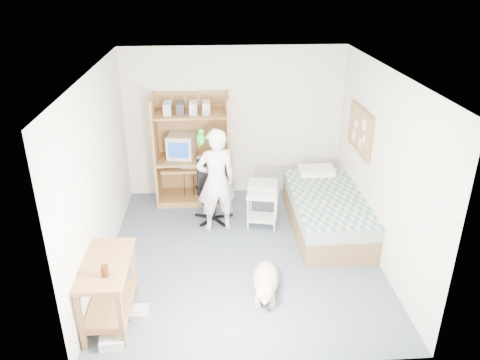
{
  "coord_description": "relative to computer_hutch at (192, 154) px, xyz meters",
  "views": [
    {
      "loc": [
        -0.39,
        -5.42,
        3.62
      ],
      "look_at": [
        -0.02,
        0.16,
        1.05
      ],
      "focal_mm": 35.0,
      "sensor_mm": 36.0,
      "label": 1
    }
  ],
  "objects": [
    {
      "name": "floor",
      "position": [
        0.7,
        -1.74,
        -0.82
      ],
      "size": [
        4.0,
        4.0,
        0.0
      ],
      "primitive_type": "plane",
      "color": "#4D5768",
      "rests_on": "ground"
    },
    {
      "name": "corkboard",
      "position": [
        2.47,
        -0.84,
        0.63
      ],
      "size": [
        0.04,
        0.94,
        0.66
      ],
      "color": "olive",
      "rests_on": "wall_right"
    },
    {
      "name": "person",
      "position": [
        0.37,
        -1.01,
        -0.03
      ],
      "size": [
        0.65,
        0.5,
        1.58
      ],
      "primitive_type": "imported",
      "rotation": [
        0.0,
        0.0,
        3.38
      ],
      "color": "white",
      "rests_on": "floor"
    },
    {
      "name": "ceiling",
      "position": [
        0.7,
        -1.74,
        1.68
      ],
      "size": [
        3.6,
        4.0,
        0.02
      ],
      "primitive_type": "cube",
      "color": "white",
      "rests_on": "wall_back"
    },
    {
      "name": "wall_left",
      "position": [
        -1.1,
        -1.74,
        0.43
      ],
      "size": [
        0.02,
        4.0,
        2.5
      ],
      "primitive_type": "cube",
      "color": "beige",
      "rests_on": "floor"
    },
    {
      "name": "crt_monitor",
      "position": [
        -0.18,
        0.01,
        0.14
      ],
      "size": [
        0.47,
        0.48,
        0.38
      ],
      "rotation": [
        0.0,
        0.0,
        -0.15
      ],
      "color": "beige",
      "rests_on": "computer_hutch"
    },
    {
      "name": "bed",
      "position": [
        2.0,
        -1.12,
        -0.53
      ],
      "size": [
        1.02,
        2.02,
        0.66
      ],
      "color": "brown",
      "rests_on": "floor"
    },
    {
      "name": "side_desk",
      "position": [
        -0.85,
        -2.94,
        -0.33
      ],
      "size": [
        0.5,
        1.0,
        0.75
      ],
      "color": "brown",
      "rests_on": "floor"
    },
    {
      "name": "office_chair",
      "position": [
        0.31,
        -0.71,
        -0.48
      ],
      "size": [
        0.53,
        0.54,
        0.95
      ],
      "rotation": [
        0.0,
        0.0,
        0.24
      ],
      "color": "black",
      "rests_on": "floor"
    },
    {
      "name": "computer_hutch",
      "position": [
        0.0,
        0.0,
        0.0
      ],
      "size": [
        1.2,
        0.63,
        1.8
      ],
      "color": "olive",
      "rests_on": "floor"
    },
    {
      "name": "parrot",
      "position": [
        0.17,
        -0.99,
        0.62
      ],
      "size": [
        0.12,
        0.2,
        0.32
      ],
      "rotation": [
        0.0,
        0.0,
        0.24
      ],
      "color": "#158112",
      "rests_on": "person"
    },
    {
      "name": "printer_cart",
      "position": [
        1.06,
        -0.98,
        -0.46
      ],
      "size": [
        0.52,
        0.45,
        0.55
      ],
      "rotation": [
        0.0,
        0.0,
        -0.21
      ],
      "color": "white",
      "rests_on": "floor"
    },
    {
      "name": "floor_box_a",
      "position": [
        -0.78,
        -3.35,
        -0.77
      ],
      "size": [
        0.27,
        0.23,
        0.1
      ],
      "primitive_type": "cube",
      "rotation": [
        0.0,
        0.0,
        0.12
      ],
      "color": "white",
      "rests_on": "floor"
    },
    {
      "name": "drink_glass",
      "position": [
        -0.8,
        -3.17,
        -0.01
      ],
      "size": [
        0.08,
        0.08,
        0.12
      ],
      "primitive_type": "cylinder",
      "color": "#3E1909",
      "rests_on": "side_desk"
    },
    {
      "name": "keyboard",
      "position": [
        0.05,
        -0.16,
        -0.15
      ],
      "size": [
        0.46,
        0.2,
        0.03
      ],
      "primitive_type": "cube",
      "rotation": [
        0.0,
        0.0,
        -0.08
      ],
      "color": "beige",
      "rests_on": "computer_hutch"
    },
    {
      "name": "wall_right",
      "position": [
        2.5,
        -1.74,
        0.43
      ],
      "size": [
        0.02,
        4.0,
        2.5
      ],
      "primitive_type": "cube",
      "color": "beige",
      "rests_on": "floor"
    },
    {
      "name": "dog",
      "position": [
        0.92,
        -2.58,
        -0.66
      ],
      "size": [
        0.4,
        0.96,
        0.36
      ],
      "rotation": [
        0.0,
        0.0,
        -0.14
      ],
      "color": "#CBAD88",
      "rests_on": "floor"
    },
    {
      "name": "floor_box_b",
      "position": [
        -0.55,
        -2.91,
        -0.78
      ],
      "size": [
        0.2,
        0.23,
        0.08
      ],
      "primitive_type": "cube",
      "rotation": [
        0.0,
        0.0,
        -0.08
      ],
      "color": "#ACACA7",
      "rests_on": "floor"
    },
    {
      "name": "pencil_cup",
      "position": [
        0.32,
        -0.09,
        -0.0
      ],
      "size": [
        0.08,
        0.08,
        0.12
      ],
      "primitive_type": "cylinder",
      "color": "gold",
      "rests_on": "computer_hutch"
    },
    {
      "name": "wall_back",
      "position": [
        0.7,
        0.26,
        0.43
      ],
      "size": [
        3.6,
        0.02,
        2.5
      ],
      "primitive_type": "cube",
      "color": "beige",
      "rests_on": "floor"
    },
    {
      "name": "printer",
      "position": [
        1.06,
        -0.98,
        -0.19
      ],
      "size": [
        0.48,
        0.4,
        0.18
      ],
      "primitive_type": "cube",
      "rotation": [
        0.0,
        0.0,
        -0.21
      ],
      "color": "#A6A6A2",
      "rests_on": "printer_cart"
    }
  ]
}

